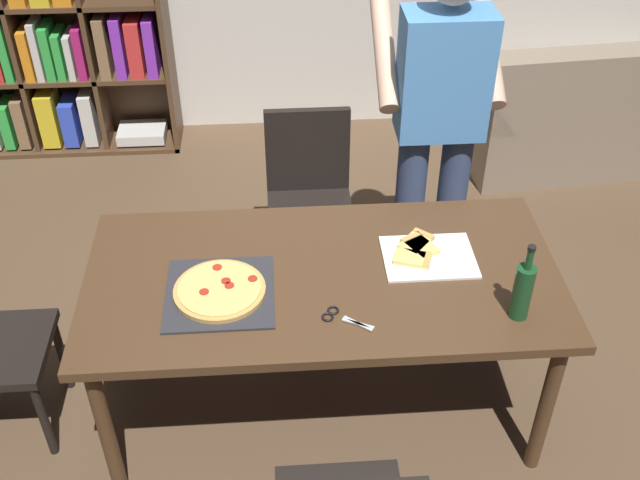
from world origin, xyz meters
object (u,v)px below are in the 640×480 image
(pepperoni_pizza_on_tray, at_px, (220,291))
(kitchen_scissors, at_px, (340,317))
(wine_bottle, at_px, (523,290))
(bookshelf, at_px, (44,5))
(dining_table, at_px, (323,288))
(chair_far_side, at_px, (309,189))
(couch, at_px, (597,113))
(person_serving_pizza, at_px, (438,120))

(pepperoni_pizza_on_tray, bearing_deg, kitchen_scissors, -20.19)
(pepperoni_pizza_on_tray, height_order, wine_bottle, wine_bottle)
(bookshelf, relative_size, pepperoni_pizza_on_tray, 4.85)
(dining_table, height_order, pepperoni_pizza_on_tray, pepperoni_pizza_on_tray)
(chair_far_side, height_order, pepperoni_pizza_on_tray, chair_far_side)
(chair_far_side, distance_m, bookshelf, 2.13)
(chair_far_side, relative_size, couch, 0.51)
(couch, xyz_separation_m, pepperoni_pizza_on_tray, (-2.29, -2.07, 0.46))
(person_serving_pizza, bearing_deg, dining_table, -128.18)
(bookshelf, bearing_deg, kitchen_scissors, -59.26)
(kitchen_scissors, bearing_deg, person_serving_pizza, 61.73)
(bookshelf, xyz_separation_m, person_serving_pizza, (2.08, -1.65, 0.05))
(bookshelf, relative_size, wine_bottle, 6.17)
(chair_far_side, distance_m, couch, 2.19)
(kitchen_scissors, bearing_deg, couch, 50.22)
(couch, distance_m, bookshelf, 3.50)
(chair_far_side, distance_m, wine_bottle, 1.44)
(dining_table, distance_m, kitchen_scissors, 0.26)
(dining_table, bearing_deg, person_serving_pizza, 51.82)
(wine_bottle, bearing_deg, bookshelf, 129.68)
(person_serving_pizza, height_order, kitchen_scissors, person_serving_pizza)
(dining_table, height_order, chair_far_side, chair_far_side)
(dining_table, xyz_separation_m, kitchen_scissors, (0.05, -0.25, 0.08))
(dining_table, bearing_deg, pepperoni_pizza_on_tray, -167.31)
(bookshelf, distance_m, pepperoni_pizza_on_tray, 2.71)
(chair_far_side, distance_m, person_serving_pizza, 0.78)
(dining_table, relative_size, chair_far_side, 2.03)
(couch, height_order, wine_bottle, wine_bottle)
(couch, distance_m, person_serving_pizza, 1.97)
(couch, relative_size, kitchen_scissors, 9.26)
(chair_far_side, xyz_separation_m, kitchen_scissors, (0.05, -1.19, 0.24))
(wine_bottle, xyz_separation_m, kitchen_scissors, (-0.64, 0.03, -0.11))
(pepperoni_pizza_on_tray, bearing_deg, chair_far_side, 69.21)
(wine_bottle, relative_size, kitchen_scissors, 1.66)
(dining_table, distance_m, wine_bottle, 0.76)
(dining_table, bearing_deg, chair_far_side, 90.00)
(chair_far_side, height_order, couch, chair_far_side)
(couch, relative_size, person_serving_pizza, 1.01)
(couch, xyz_separation_m, wine_bottle, (-1.22, -2.26, 0.57))
(couch, bearing_deg, bookshelf, 173.58)
(couch, relative_size, bookshelf, 0.91)
(chair_far_side, xyz_separation_m, bookshelf, (-1.51, 1.43, 0.44))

